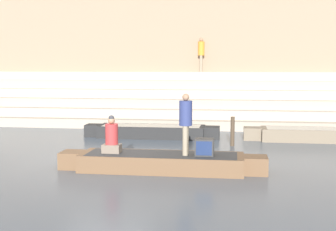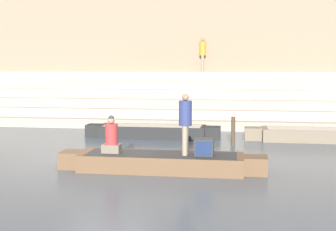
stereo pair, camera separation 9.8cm
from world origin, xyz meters
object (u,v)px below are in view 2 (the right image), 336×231
object	(u,v)px
moored_boat_distant	(152,131)
mooring_post	(233,131)
rowboat_main	(161,162)
tv_set	(204,147)
person_on_steps	(203,52)
moored_boat_shore	(327,135)
person_rowing	(111,138)
person_standing	(185,120)

from	to	relation	value
moored_boat_distant	mooring_post	world-z (taller)	mooring_post
rowboat_main	moored_boat_distant	bearing A→B (deg)	102.66
tv_set	person_on_steps	xyz separation A→B (m)	(-0.90, 11.03, 2.77)
moored_boat_shore	person_on_steps	world-z (taller)	person_on_steps
tv_set	person_on_steps	bearing A→B (deg)	94.27
tv_set	person_on_steps	size ratio (longest dim) A/B	0.29
rowboat_main	moored_boat_distant	xyz separation A→B (m)	(-1.29, 5.66, 0.01)
moored_boat_shore	person_on_steps	xyz separation A→B (m)	(-5.03, 5.34, 3.19)
moored_boat_shore	mooring_post	xyz separation A→B (m)	(-3.43, -1.49, 0.26)
person_rowing	person_standing	bearing A→B (deg)	-9.49
person_rowing	moored_boat_shore	xyz separation A→B (m)	(6.63, 5.66, -0.60)
moored_boat_distant	person_on_steps	xyz separation A→B (m)	(1.53, 5.33, 3.19)
mooring_post	person_on_steps	size ratio (longest dim) A/B	0.62
person_standing	moored_boat_distant	world-z (taller)	person_standing
tv_set	moored_boat_distant	bearing A→B (deg)	112.69
rowboat_main	person_rowing	xyz separation A→B (m)	(-1.36, -0.00, 0.61)
mooring_post	rowboat_main	bearing A→B (deg)	-113.90
rowboat_main	person_on_steps	size ratio (longest dim) A/B	3.33
tv_set	moored_boat_distant	distance (m)	6.21
tv_set	mooring_post	world-z (taller)	mooring_post
tv_set	moored_boat_distant	world-z (taller)	tv_set
person_rowing	moored_boat_distant	bearing A→B (deg)	80.42
person_standing	mooring_post	world-z (taller)	person_standing
person_standing	person_on_steps	xyz separation A→B (m)	(-0.40, 11.02, 2.06)
moored_boat_shore	rowboat_main	bearing A→B (deg)	-130.14
rowboat_main	moored_boat_shore	size ratio (longest dim) A/B	0.92
rowboat_main	moored_boat_shore	world-z (taller)	moored_boat_shore
rowboat_main	person_rowing	world-z (taller)	person_rowing
person_rowing	moored_boat_shore	world-z (taller)	person_rowing
person_standing	tv_set	xyz separation A→B (m)	(0.50, -0.01, -0.70)
person_standing	mooring_post	size ratio (longest dim) A/B	1.57
moored_boat_distant	moored_boat_shore	bearing A→B (deg)	-5.50
rowboat_main	tv_set	size ratio (longest dim) A/B	11.41
person_standing	moored_boat_shore	bearing A→B (deg)	61.97
person_on_steps	person_rowing	bearing A→B (deg)	112.11
tv_set	moored_boat_shore	xyz separation A→B (m)	(4.13, 5.69, -0.43)
tv_set	person_standing	bearing A→B (deg)	178.46
person_rowing	tv_set	xyz separation A→B (m)	(2.50, -0.03, -0.18)
rowboat_main	moored_boat_shore	bearing A→B (deg)	46.88
rowboat_main	person_on_steps	bearing A→B (deg)	88.59
moored_boat_shore	mooring_post	size ratio (longest dim) A/B	5.88
person_rowing	moored_boat_distant	distance (m)	5.70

